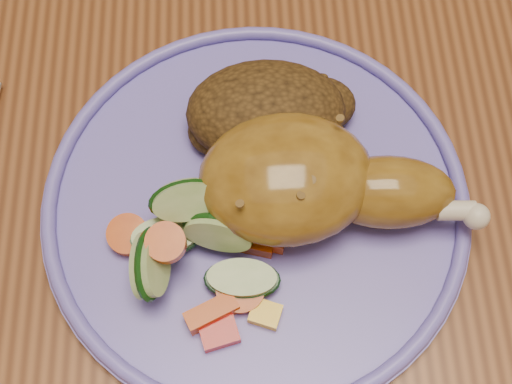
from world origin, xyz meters
TOP-DOWN VIEW (x-y plane):
  - ground at (0.00, 0.00)m, footprint 4.00×4.00m
  - dining_table at (0.00, 0.00)m, footprint 0.90×1.40m
  - plate at (-0.09, -0.08)m, footprint 0.29×0.29m
  - plate_rim at (-0.09, -0.08)m, footprint 0.29×0.29m
  - chicken_leg at (-0.06, -0.08)m, footprint 0.19×0.10m
  - rice_pilaf at (-0.08, -0.02)m, footprint 0.12×0.08m
  - vegetable_pile at (-0.13, -0.12)m, footprint 0.12×0.11m

SIDE VIEW (x-z plane):
  - ground at x=0.00m, z-range 0.00..0.00m
  - dining_table at x=0.00m, z-range 0.29..1.04m
  - plate at x=-0.09m, z-range 0.75..0.76m
  - plate_rim at x=-0.09m, z-range 0.76..0.77m
  - vegetable_pile at x=-0.13m, z-range 0.75..0.81m
  - rice_pilaf at x=-0.08m, z-range 0.76..0.80m
  - chicken_leg at x=-0.06m, z-range 0.76..0.82m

